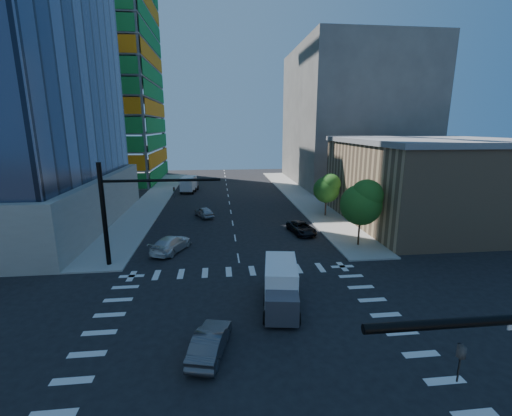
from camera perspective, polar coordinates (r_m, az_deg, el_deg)
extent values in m
plane|color=black|center=(21.79, -0.93, -20.08)|extent=(160.00, 160.00, 0.00)
cube|color=silver|center=(21.78, -0.93, -20.07)|extent=(20.00, 20.00, 0.01)
cube|color=#999791|center=(60.97, 7.23, 2.03)|extent=(5.00, 60.00, 0.15)
cube|color=#999791|center=(60.28, -16.56, 1.44)|extent=(5.00, 60.00, 0.15)
cube|color=#167D31|center=(82.12, -16.75, 21.65)|extent=(0.12, 24.00, 49.00)
cube|color=orange|center=(73.32, -29.08, 21.65)|extent=(24.00, 0.12, 49.00)
cube|color=#A1805D|center=(48.66, 27.05, 3.66)|extent=(20.00, 22.00, 10.00)
cube|color=slate|center=(48.18, 27.72, 9.88)|extent=(20.50, 22.50, 0.60)
cube|color=#5A5651|center=(78.53, 15.57, 14.41)|extent=(24.00, 30.00, 28.00)
imported|color=black|center=(10.33, 30.73, -21.34)|extent=(0.16, 0.20, 1.00)
cylinder|color=black|center=(32.03, -24.01, -1.06)|extent=(0.40, 0.40, 9.00)
cylinder|color=black|center=(30.31, -15.48, 4.45)|extent=(10.00, 0.24, 0.24)
imported|color=black|center=(30.35, -13.48, 2.47)|extent=(0.16, 0.20, 1.00)
cylinder|color=#382316|center=(36.69, 16.75, -4.17)|extent=(0.20, 0.20, 2.27)
sphere|color=#1D4B14|center=(35.90, 17.08, 0.53)|extent=(4.16, 4.16, 4.16)
sphere|color=#347D29|center=(35.60, 17.97, 1.97)|extent=(3.25, 3.25, 3.25)
cylinder|color=#382316|center=(47.67, 11.51, -0.07)|extent=(0.20, 0.20, 1.92)
sphere|color=#1D4B14|center=(47.14, 11.66, 3.02)|extent=(3.52, 3.52, 3.52)
sphere|color=#347D29|center=(46.84, 12.29, 3.95)|extent=(2.75, 2.75, 2.75)
imported|color=black|center=(39.75, 7.59, -3.29)|extent=(2.98, 5.11, 1.34)
imported|color=silver|center=(34.84, -13.96, -5.81)|extent=(4.12, 5.79, 1.56)
imported|color=#9D9EA4|center=(46.97, -8.63, -0.68)|extent=(3.12, 4.38, 1.38)
imported|color=#46464A|center=(19.94, -7.62, -21.25)|extent=(2.52, 4.61, 1.44)
cube|color=white|center=(23.59, 4.20, -12.55)|extent=(2.82, 4.77, 2.34)
cube|color=#46464E|center=(23.85, 4.18, -13.81)|extent=(2.29, 1.91, 1.71)
cube|color=silver|center=(65.57, -11.00, 4.19)|extent=(2.85, 4.91, 2.41)
cube|color=#46464E|center=(65.67, -10.98, 3.67)|extent=(2.35, 1.95, 1.76)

